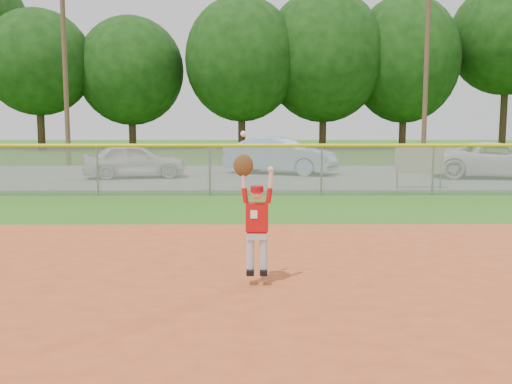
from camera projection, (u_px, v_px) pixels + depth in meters
ground at (153, 300)px, 7.12m from camera, size 120.00×120.00×0.00m
parking_strip at (221, 176)px, 22.99m from camera, size 44.00×10.00×0.03m
car_white_a at (135, 161)px, 22.02m from camera, size 4.13×2.36×1.32m
car_blue at (280, 156)px, 23.64m from camera, size 4.86×3.32×1.52m
car_white_b at (497, 160)px, 21.97m from camera, size 5.29×3.19×1.38m
sponsor_sign at (419, 161)px, 18.53m from camera, size 1.55×0.25×1.38m
outfield_fence at (210, 166)px, 16.93m from camera, size 40.06×0.10×1.55m
power_lines at (246, 71)px, 28.37m from camera, size 19.40×0.24×9.00m
tree_line at (247, 51)px, 43.80m from camera, size 62.37×13.00×14.43m
ballplayer at (255, 215)px, 7.56m from camera, size 0.53×0.23×1.91m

